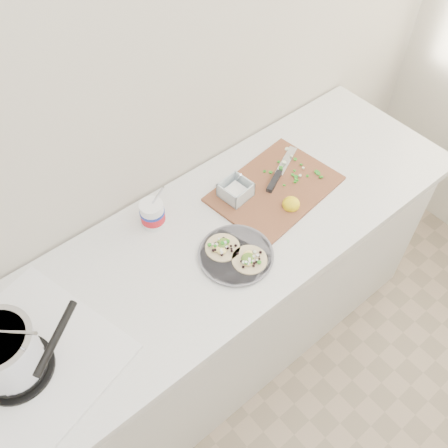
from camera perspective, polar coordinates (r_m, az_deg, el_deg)
counter at (r=2.11m, az=-5.31°, el=-11.52°), size 2.44×0.66×0.90m
stove at (r=1.57m, az=-23.32°, el=-14.01°), size 0.65×0.62×0.26m
taco_plate at (r=1.72m, az=1.37°, el=-3.39°), size 0.26×0.26×0.04m
tub at (r=1.79m, az=-8.11°, el=1.38°), size 0.09×0.09×0.20m
cutboard at (r=1.93m, az=5.43°, el=4.31°), size 0.51×0.38×0.07m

